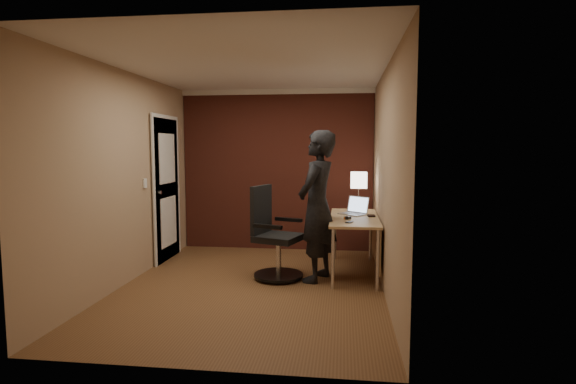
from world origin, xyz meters
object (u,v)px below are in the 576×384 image
at_px(desk, 360,227).
at_px(office_chair, 273,239).
at_px(wallet, 371,216).
at_px(phone, 349,222).
at_px(desk_lamp, 359,181).
at_px(person, 317,206).
at_px(mouse, 348,218).
at_px(laptop, 355,209).

xyz_separation_m(desk, office_chair, (-1.06, -0.34, -0.11)).
distance_m(desk, wallet, 0.20).
distance_m(phone, wallet, 0.57).
xyz_separation_m(desk_lamp, person, (-0.52, -0.96, -0.24)).
xyz_separation_m(mouse, wallet, (0.30, 0.23, -0.01)).
bearing_deg(person, desk, 143.67).
distance_m(desk_lamp, person, 1.12).
distance_m(desk_lamp, wallet, 0.70).
xyz_separation_m(desk, laptop, (-0.06, 0.22, 0.19)).
height_order(mouse, person, person).
height_order(desk_lamp, mouse, desk_lamp).
xyz_separation_m(phone, person, (-0.38, 0.09, 0.17)).
height_order(phone, office_chair, office_chair).
distance_m(laptop, phone, 0.68).
bearing_deg(person, office_chair, -73.70).
relative_size(office_chair, person, 0.62).
xyz_separation_m(desk_lamp, phone, (-0.14, -1.04, -0.41)).
xyz_separation_m(desk, mouse, (-0.16, -0.20, 0.14)).
relative_size(desk_lamp, person, 0.30).
height_order(desk_lamp, office_chair, desk_lamp).
relative_size(laptop, person, 0.23).
bearing_deg(office_chair, mouse, 9.16).
relative_size(mouse, phone, 0.87).
relative_size(desk_lamp, office_chair, 0.48).
height_order(desk, wallet, wallet).
relative_size(desk, mouse, 15.00).
relative_size(laptop, phone, 3.65).
xyz_separation_m(desk, phone, (-0.14, -0.45, 0.13)).
distance_m(mouse, phone, 0.26).
relative_size(phone, wallet, 1.05).
bearing_deg(laptop, office_chair, -150.76).
bearing_deg(desk_lamp, desk, -89.72).
xyz_separation_m(desk_lamp, mouse, (-0.15, -0.79, -0.40)).
relative_size(mouse, person, 0.06).
distance_m(mouse, person, 0.43).
bearing_deg(office_chair, laptop, 29.24).
distance_m(desk, laptop, 0.30).
distance_m(desk_lamp, office_chair, 1.56).
bearing_deg(laptop, desk_lamp, 81.67).
height_order(desk_lamp, person, person).
relative_size(desk_lamp, phone, 4.65).
relative_size(desk, laptop, 3.58).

